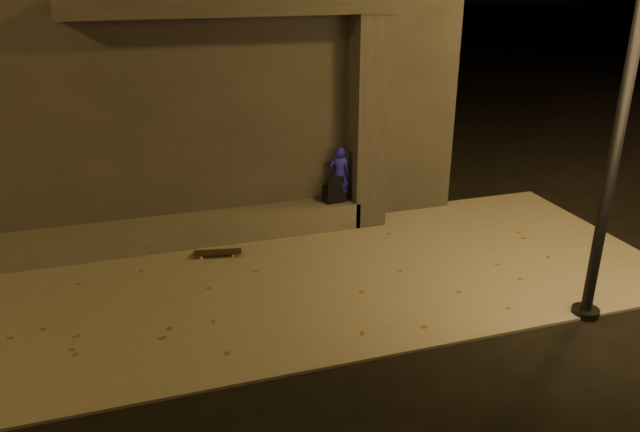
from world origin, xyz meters
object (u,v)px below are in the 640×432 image
object	(u,v)px
skateboarder	(339,174)
skateboard	(217,252)
column	(368,123)
backpack	(334,193)

from	to	relation	value
skateboarder	skateboard	xyz separation A→B (m)	(-2.27, -0.65, -0.88)
column	skateboard	size ratio (longest dim) A/B	4.64
column	skateboard	world-z (taller)	column
skateboarder	skateboard	distance (m)	2.52
backpack	skateboard	bearing A→B (deg)	-170.84
skateboarder	column	bearing A→B (deg)	-161.35
backpack	skateboarder	bearing A→B (deg)	-7.51
skateboard	column	bearing A→B (deg)	24.08
skateboarder	backpack	xyz separation A→B (m)	(-0.10, 0.00, -0.33)
skateboarder	backpack	bearing A→B (deg)	18.65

